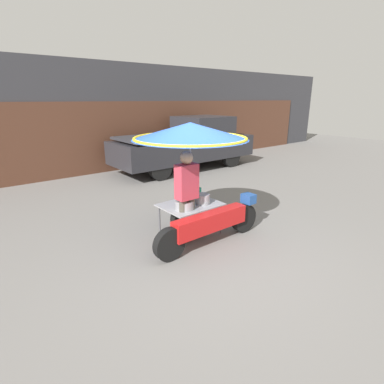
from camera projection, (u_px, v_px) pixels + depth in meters
The scene contains 5 objects.
ground_plane at pixel (211, 254), 5.02m from camera, with size 36.00×36.00×0.00m, color slate.
shopfront_building at pixel (60, 119), 10.24m from camera, with size 28.00×2.06×3.70m.
vendor_motorcycle_cart at pixel (193, 148), 5.23m from camera, with size 2.30×2.05×2.10m.
vendor_person at pixel (187, 192), 5.20m from camera, with size 0.38×0.22×1.65m.
pickup_truck at pixel (188, 144), 10.92m from camera, with size 5.32×1.88×1.87m.
Camera 1 is at (-3.06, -3.29, 2.49)m, focal length 28.00 mm.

